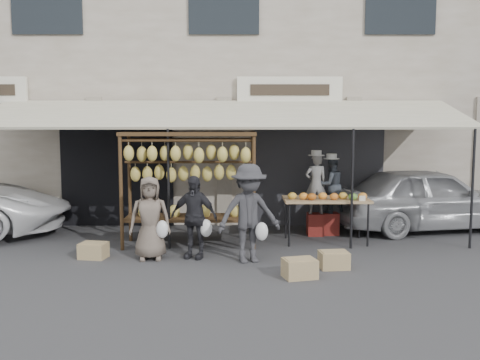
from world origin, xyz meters
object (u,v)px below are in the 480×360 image
Objects in this scene: customer_left at (150,218)px; crate_near_a at (300,268)px; vendor_left at (316,184)px; crate_near_b at (334,260)px; crate_far at (93,251)px; produce_table at (326,200)px; sedan at (428,198)px; vendor_right at (331,185)px; customer_right at (249,213)px; customer_mid at (194,217)px; banana_rack at (189,166)px.

customer_left is 2.98× the size of crate_near_a.
vendor_left reaches higher than crate_near_b.
produce_table is at bearing 15.51° from crate_far.
produce_table is at bearing 105.84° from sedan.
customer_right is (-1.80, -2.26, -0.22)m from vendor_right.
vendor_left is at bearing 55.36° from customer_mid.
sedan reaches higher than produce_table.
crate_far is (-4.24, -1.92, -0.97)m from vendor_left.
sedan is at bearing 48.24° from crate_near_a.
crate_far is (-4.36, -1.21, -0.74)m from produce_table.
produce_table is 1.41× the size of vendor_right.
customer_left is (-0.60, -1.01, -0.84)m from banana_rack.
customer_mid reaches higher than produce_table.
vendor_left reaches higher than customer_mid.
banana_rack is at bearing 117.93° from customer_mid.
vendor_right is 2.60× the size of crate_far.
crate_near_a is at bearing -67.60° from customer_right.
banana_rack reaches higher than crate_near_a.
customer_left is at bearing -120.71° from banana_rack.
crate_far is at bearing -149.99° from banana_rack.
crate_far is at bearing 161.24° from crate_near_a.
vendor_left is 0.75× the size of customer_right.
vendor_right is 5.09m from crate_far.
sedan is at bearing 16.93° from customer_right.
customer_mid is at bearing 0.96° from crate_far.
vendor_right is at bearing -169.88° from vendor_left.
vendor_left is at bearing 90.87° from sedan.
vendor_left is 2.64m from customer_right.
sedan is (2.48, 1.25, -0.15)m from produce_table.
customer_left is 1.00× the size of customer_mid.
customer_mid reaches higher than crate_far.
crate_near_a is at bearing -17.53° from customer_mid.
crate_near_b is 4.24m from crate_far.
crate_far is at bearing -164.49° from produce_table.
vendor_right is at bearing 74.09° from produce_table.
vendor_left is at bearing 24.32° from crate_far.
banana_rack reaches higher than crate_far.
sedan is at bearing 16.29° from banana_rack.
customer_left is at bearing 169.15° from crate_near_b.
produce_table is at bearing 14.20° from customer_left.
produce_table is at bearing 71.68° from crate_near_a.
customer_right is 3.70× the size of crate_far.
customer_right reaches higher than crate_far.
customer_left is 0.77m from customer_mid.
vendor_right is (2.95, 1.06, -0.50)m from banana_rack.
produce_table reaches higher than crate_near_a.
produce_table is 3.61× the size of crate_near_b.
crate_near_a is at bearing -18.76° from crate_far.
crate_near_b is at bearing 128.81° from sedan.
vendor_left is 0.30× the size of sedan.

